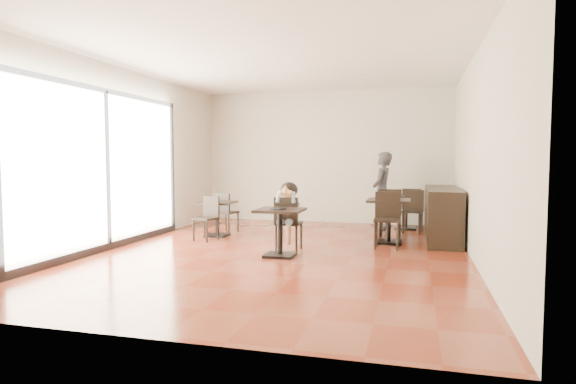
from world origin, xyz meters
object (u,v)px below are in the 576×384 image
(chair_back_b, at_px, (413,212))
(child_chair, at_px, (289,223))
(cafe_table_mid, at_px, (389,221))
(cafe_table_back, at_px, (406,212))
(chair_left_a, at_px, (227,212))
(chair_mid_a, at_px, (390,213))
(cafe_table_left, at_px, (217,219))
(chair_back_a, at_px, (413,208))
(adult_patron, at_px, (382,191))
(child, at_px, (289,216))
(child_table, at_px, (280,233))
(chair_mid_b, at_px, (387,220))
(chair_left_b, at_px, (206,219))

(chair_back_b, bearing_deg, child_chair, -120.66)
(cafe_table_mid, bearing_deg, cafe_table_back, 81.71)
(child_chair, xyz_separation_m, chair_left_a, (-1.77, 1.62, -0.04))
(child_chair, distance_m, chair_left_a, 2.40)
(cafe_table_mid, height_order, chair_mid_a, chair_mid_a)
(cafe_table_left, relative_size, chair_back_b, 0.78)
(cafe_table_left, xyz_separation_m, chair_back_a, (3.81, 2.19, 0.10))
(chair_back_b, bearing_deg, cafe_table_left, -150.91)
(adult_patron, bearing_deg, cafe_table_mid, 16.29)
(child, bearing_deg, chair_left_a, 137.57)
(chair_left_a, bearing_deg, adult_patron, -144.55)
(chair_mid_a, bearing_deg, chair_back_a, -105.69)
(child, xyz_separation_m, chair_back_b, (2.04, 2.51, -0.13))
(cafe_table_left, bearing_deg, cafe_table_back, 28.47)
(child_table, bearing_deg, chair_mid_b, 35.22)
(chair_mid_b, height_order, chair_left_b, chair_mid_b)
(cafe_table_back, bearing_deg, chair_back_a, 53.77)
(chair_mid_b, relative_size, chair_back_b, 1.09)
(child, distance_m, chair_back_a, 3.85)
(chair_back_a, bearing_deg, chair_back_b, 98.42)
(chair_back_b, bearing_deg, adult_patron, 167.38)
(cafe_table_back, bearing_deg, child_table, -117.66)
(child_table, distance_m, chair_mid_b, 1.98)
(chair_mid_b, bearing_deg, cafe_table_left, 171.35)
(child_table, height_order, cafe_table_left, child_table)
(adult_patron, bearing_deg, child_chair, -18.28)
(child_chair, relative_size, chair_back_b, 1.03)
(cafe_table_back, xyz_separation_m, chair_back_a, (0.15, 0.20, 0.08))
(chair_mid_a, bearing_deg, chair_left_b, 18.48)
(chair_left_b, bearing_deg, child, -0.74)
(chair_mid_b, xyz_separation_m, chair_back_a, (0.43, 2.67, -0.04))
(child, relative_size, cafe_table_left, 1.66)
(adult_patron, relative_size, cafe_table_mid, 2.10)
(cafe_table_mid, bearing_deg, chair_left_a, 171.87)
(child_table, xyz_separation_m, cafe_table_mid, (1.61, 1.69, 0.02))
(child_chair, height_order, chair_left_b, child_chair)
(child, xyz_separation_m, adult_patron, (1.39, 2.76, 0.28))
(chair_back_a, height_order, chair_back_b, same)
(cafe_table_mid, bearing_deg, chair_mid_a, 90.00)
(child, xyz_separation_m, cafe_table_mid, (1.61, 1.14, -0.17))
(adult_patron, xyz_separation_m, chair_mid_b, (0.22, -2.17, -0.36))
(child, height_order, adult_patron, adult_patron)
(child_table, bearing_deg, cafe_table_back, 62.34)
(chair_back_b, bearing_deg, chair_left_a, -158.47)
(cafe_table_mid, distance_m, cafe_table_back, 1.94)
(child_table, distance_m, chair_back_a, 4.32)
(child_table, xyz_separation_m, chair_mid_b, (1.61, 1.14, 0.11))
(child_table, height_order, chair_left_a, chair_left_a)
(child_table, height_order, chair_mid_b, chair_mid_b)
(chair_mid_b, distance_m, chair_left_a, 3.54)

